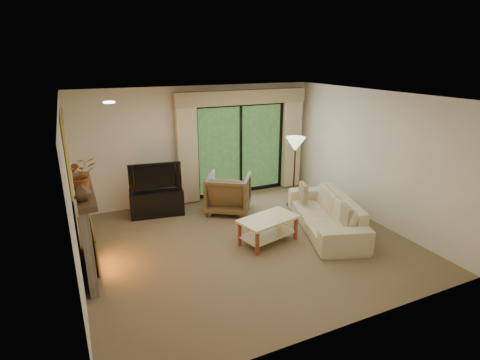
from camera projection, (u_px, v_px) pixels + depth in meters
name	position (u px, v px, depth m)	size (l,w,h in m)	color
floor	(247.00, 242.00, 6.76)	(5.50, 5.50, 0.00)	brown
ceiling	(248.00, 96.00, 5.95)	(5.50, 5.50, 0.00)	silver
wall_back	(200.00, 144.00, 8.51)	(5.00, 5.00, 0.00)	beige
wall_front	(344.00, 234.00, 4.20)	(5.00, 5.00, 0.00)	beige
wall_left	(72.00, 198.00, 5.27)	(5.00, 5.00, 0.00)	beige
wall_right	(372.00, 157.00, 7.44)	(5.00, 5.00, 0.00)	beige
fireplace	(86.00, 230.00, 5.68)	(0.24, 1.70, 1.37)	#766A5D
mirror	(67.00, 150.00, 5.25)	(0.07, 1.45, 1.02)	gold
sliding_door	(240.00, 149.00, 8.93)	(2.26, 0.10, 2.16)	black
curtain_left	(187.00, 151.00, 8.27)	(0.45, 0.18, 2.35)	beige
curtain_right	(291.00, 141.00, 9.34)	(0.45, 0.18, 2.35)	beige
cornice	(242.00, 97.00, 8.47)	(3.20, 0.24, 0.32)	tan
media_console	(157.00, 202.00, 7.89)	(1.10, 0.49, 0.55)	black
tv	(155.00, 176.00, 7.71)	(1.06, 0.14, 0.61)	black
armchair	(228.00, 193.00, 8.02)	(0.88, 0.91, 0.83)	brown
sofa	(326.00, 213.00, 7.17)	(2.31, 0.90, 0.68)	beige
pillow_near	(346.00, 216.00, 6.49)	(0.09, 0.36, 0.36)	brown
pillow_far	(303.00, 192.00, 7.65)	(0.09, 0.36, 0.36)	brown
coffee_table	(268.00, 230.00, 6.70)	(1.06, 0.58, 0.48)	#EDD58B
floor_lamp	(294.00, 172.00, 8.20)	(0.42, 0.42, 1.56)	#F0E4C3
vase	(82.00, 191.00, 4.97)	(0.23, 0.23, 0.24)	#47321D
branches	(79.00, 175.00, 5.23)	(0.46, 0.40, 0.51)	#A04D1E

